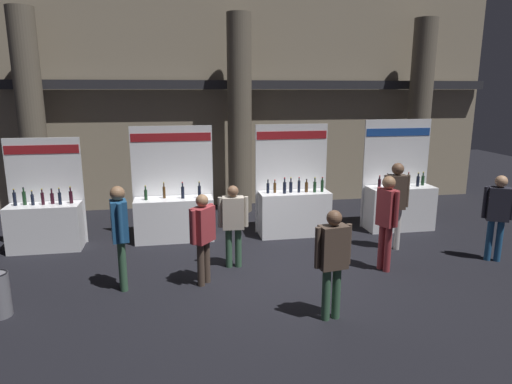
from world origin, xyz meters
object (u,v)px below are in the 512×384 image
Objects in this scene: exhibitor_booth_0 at (46,222)px; exhibitor_booth_3 at (399,203)px; exhibitor_booth_2 at (294,208)px; visitor_6 at (203,231)px; visitor_1 at (387,215)px; visitor_5 at (498,210)px; visitor_2 at (120,229)px; visitor_0 at (396,198)px; visitor_4 at (233,219)px; exhibitor_booth_1 at (174,213)px; visitor_3 at (333,255)px.

exhibitor_booth_0 is 7.95m from exhibitor_booth_3.
visitor_6 is at bearing -132.75° from exhibitor_booth_2.
exhibitor_booth_3 is at bearing -53.69° from visitor_1.
visitor_2 is at bearing 28.10° from visitor_5.
visitor_5 is at bearing 79.63° from visitor_2.
visitor_1 is (-1.48, -2.35, 0.41)m from exhibitor_booth_3.
visitor_0 is 3.44m from visitor_4.
exhibitor_booth_3 is at bearing 154.97° from visitor_6.
exhibitor_booth_1 is 1.47× the size of visitor_5.
visitor_0 reaches higher than visitor_2.
visitor_3 is 2.50m from visitor_4.
exhibitor_booth_2 is 3.99m from visitor_3.
visitor_5 is (5.05, -0.57, 0.08)m from visitor_4.
exhibitor_booth_1 reaches higher than visitor_2.
exhibitor_booth_1 is 1.58× the size of visitor_6.
visitor_0 is at bearing 89.73° from visitor_2.
visitor_3 is at bearing -96.84° from exhibitor_booth_2.
visitor_2 is at bearing 68.56° from visitor_1.
visitor_2 is at bearing -157.37° from visitor_4.
visitor_0 is 4.16m from visitor_6.
visitor_5 is at bearing -109.57° from visitor_1.
exhibitor_booth_0 reaches higher than visitor_4.
exhibitor_booth_2 is 2.59m from exhibitor_booth_3.
exhibitor_booth_3 is 2.81m from visitor_1.
exhibitor_booth_2 is 2.66m from visitor_1.
visitor_1 is at bearing 29.36° from visitor_5.
exhibitor_booth_2 is 1.58× the size of visitor_6.
visitor_2 is at bearing -159.12° from exhibitor_booth_3.
visitor_0 is 1.12× the size of visitor_3.
exhibitor_booth_1 reaches higher than visitor_0.
exhibitor_booth_1 is 0.97× the size of exhibitor_booth_3.
exhibitor_booth_1 is 2.58m from visitor_6.
visitor_3 is at bearing -38.57° from exhibitor_booth_0.
exhibitor_booth_2 is at bearing -26.45° from visitor_0.
exhibitor_booth_2 reaches higher than visitor_0.
visitor_4 is at bearing 97.30° from visitor_2.
visitor_1 is 2.81m from visitor_4.
exhibitor_booth_0 is 3.94m from visitor_6.
exhibitor_booth_2 is at bearing 112.63° from visitor_2.
exhibitor_booth_3 is 1.62m from visitor_0.
exhibitor_booth_0 is at bearing 132.59° from visitor_3.
exhibitor_booth_0 is 1.30× the size of visitor_2.
exhibitor_booth_3 is (2.59, -0.02, 0.02)m from exhibitor_booth_2.
exhibitor_booth_3 is 2.45m from visitor_5.
exhibitor_booth_0 reaches higher than visitor_5.
exhibitor_booth_0 is 1.40× the size of visitor_3.
exhibitor_booth_1 is at bearing 110.05° from visitor_3.
exhibitor_booth_2 is at bearing 175.91° from visitor_6.
visitor_4 is (-1.15, 2.22, -0.05)m from visitor_3.
exhibitor_booth_3 reaches higher than visitor_5.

